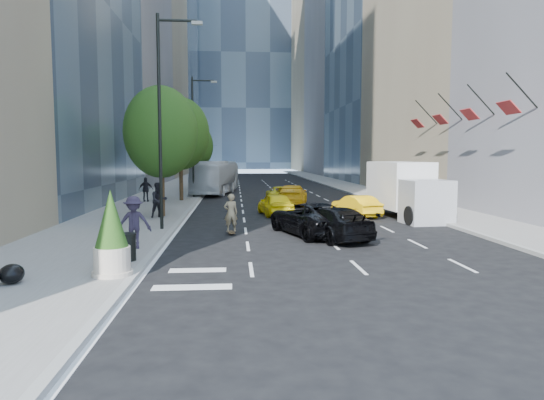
{
  "coord_description": "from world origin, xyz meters",
  "views": [
    {
      "loc": [
        -3.0,
        -19.26,
        3.64
      ],
      "look_at": [
        -1.31,
        2.85,
        1.6
      ],
      "focal_mm": 32.0,
      "sensor_mm": 36.0,
      "label": 1
    }
  ],
  "objects": [
    {
      "name": "tower_right_far",
      "position": [
        22.0,
        98.0,
        25.0
      ],
      "size": [
        20.0,
        24.0,
        50.0
      ],
      "primitive_type": "cube",
      "color": "#7A6A54",
      "rests_on": "ground"
    },
    {
      "name": "pedestrian_a",
      "position": [
        -7.26,
        8.14,
        1.14
      ],
      "size": [
        1.2,
        1.11,
        1.99
      ],
      "primitive_type": "imported",
      "rotation": [
        0.0,
        0.0,
        0.48
      ],
      "color": "black",
      "rests_on": "sidewalk_left"
    },
    {
      "name": "tree_mid",
      "position": [
        -7.2,
        19.0,
        5.32
      ],
      "size": [
        4.5,
        4.5,
        7.99
      ],
      "color": "#332613",
      "rests_on": "sidewalk_left"
    },
    {
      "name": "pedestrian_c",
      "position": [
        -6.8,
        -0.91,
        1.14
      ],
      "size": [
        1.35,
        0.86,
        1.98
      ],
      "primitive_type": "imported",
      "rotation": [
        0.0,
        0.0,
        0.1
      ],
      "color": "#282131",
      "rests_on": "sidewalk_left"
    },
    {
      "name": "ground",
      "position": [
        0.0,
        0.0,
        0.0
      ],
      "size": [
        160.0,
        160.0,
        0.0
      ],
      "primitive_type": "plane",
      "color": "black",
      "rests_on": "ground"
    },
    {
      "name": "skateboarder",
      "position": [
        -3.2,
        3.0,
        0.88
      ],
      "size": [
        0.7,
        0.52,
        1.77
      ],
      "primitive_type": "imported",
      "rotation": [
        0.0,
        0.0,
        3.3
      ],
      "color": "#8A7756",
      "rests_on": "ground"
    },
    {
      "name": "box_truck",
      "position": [
        6.96,
        8.25,
        1.66
      ],
      "size": [
        3.05,
        7.0,
        3.26
      ],
      "rotation": [
        0.0,
        0.0,
        0.09
      ],
      "color": "silver",
      "rests_on": "ground"
    },
    {
      "name": "taxi_a",
      "position": [
        -0.55,
        10.1,
        0.69
      ],
      "size": [
        2.19,
        4.24,
        1.38
      ],
      "primitive_type": "imported",
      "rotation": [
        0.0,
        0.0,
        3.28
      ],
      "color": "yellow",
      "rests_on": "ground"
    },
    {
      "name": "pedestrian_b",
      "position": [
        -9.74,
        18.0,
        1.07
      ],
      "size": [
        1.08,
        0.46,
        1.85
      ],
      "primitive_type": "imported",
      "rotation": [
        0.0,
        0.0,
        3.15
      ],
      "color": "black",
      "rests_on": "sidewalk_left"
    },
    {
      "name": "taxi_b",
      "position": [
        4.2,
        9.01,
        0.64
      ],
      "size": [
        2.4,
        4.12,
        1.28
      ],
      "primitive_type": "imported",
      "rotation": [
        0.0,
        0.0,
        3.43
      ],
      "color": "#F0B20C",
      "rests_on": "ground"
    },
    {
      "name": "tower_right_mid",
      "position": [
        22.0,
        74.0,
        32.5
      ],
      "size": [
        20.0,
        24.0,
        65.0
      ],
      "primitive_type": "cube",
      "color": "slate",
      "rests_on": "ground"
    },
    {
      "name": "city_bus",
      "position": [
        -4.8,
        27.24,
        1.56
      ],
      "size": [
        4.3,
        11.46,
        3.12
      ],
      "primitive_type": "imported",
      "rotation": [
        0.0,
        0.0,
        -0.15
      ],
      "color": "silver",
      "rests_on": "ground"
    },
    {
      "name": "facade_flags",
      "position": [
        10.64,
        10.0,
        6.18
      ],
      "size": [
        1.85,
        13.3,
        2.05
      ],
      "color": "black",
      "rests_on": "ground"
    },
    {
      "name": "lamp_near",
      "position": [
        -6.32,
        4.0,
        5.81
      ],
      "size": [
        2.13,
        0.22,
        10.0
      ],
      "color": "black",
      "rests_on": "sidewalk_left"
    },
    {
      "name": "black_sedan_lincoln",
      "position": [
        0.5,
        2.73,
        0.74
      ],
      "size": [
        3.97,
        5.85,
        1.49
      ],
      "primitive_type": "imported",
      "rotation": [
        0.0,
        0.0,
        3.45
      ],
      "color": "black",
      "rests_on": "ground"
    },
    {
      "name": "traffic_signal",
      "position": [
        -6.4,
        40.0,
        4.23
      ],
      "size": [
        2.48,
        0.53,
        5.2
      ],
      "color": "black",
      "rests_on": "sidewalk_left"
    },
    {
      "name": "tower_distant",
      "position": [
        0.0,
        120.0,
        45.0
      ],
      "size": [
        40.0,
        20.0,
        90.0
      ],
      "primitive_type": "cube",
      "color": "#2F3B4A",
      "rests_on": "ground"
    },
    {
      "name": "lamp_far",
      "position": [
        -6.32,
        22.0,
        5.81
      ],
      "size": [
        2.13,
        0.22,
        10.0
      ],
      "color": "black",
      "rests_on": "sidewalk_left"
    },
    {
      "name": "planter_shrub",
      "position": [
        -6.6,
        -5.0,
        1.35
      ],
      "size": [
        1.05,
        1.05,
        2.51
      ],
      "color": "#C0B29F",
      "rests_on": "sidewalk_left"
    },
    {
      "name": "black_sedan_mercedes",
      "position": [
        1.2,
        1.41,
        0.71
      ],
      "size": [
        3.39,
        5.26,
        1.42
      ],
      "primitive_type": "imported",
      "rotation": [
        0.0,
        0.0,
        3.45
      ],
      "color": "black",
      "rests_on": "ground"
    },
    {
      "name": "trash_can",
      "position": [
        -6.6,
        -3.05,
        0.59
      ],
      "size": [
        0.58,
        0.58,
        0.88
      ],
      "primitive_type": "cylinder",
      "color": "black",
      "rests_on": "sidewalk_left"
    },
    {
      "name": "tree_near",
      "position": [
        -7.2,
        9.0,
        4.97
      ],
      "size": [
        4.2,
        4.2,
        7.46
      ],
      "color": "#332613",
      "rests_on": "sidewalk_left"
    },
    {
      "name": "sidewalk_left",
      "position": [
        -9.0,
        30.0,
        0.07
      ],
      "size": [
        6.0,
        120.0,
        0.15
      ],
      "primitive_type": "cube",
      "color": "slate",
      "rests_on": "ground"
    },
    {
      "name": "tree_far",
      "position": [
        -7.2,
        32.0,
        4.62
      ],
      "size": [
        3.9,
        3.9,
        6.92
      ],
      "color": "#332613",
      "rests_on": "sidewalk_left"
    },
    {
      "name": "tower_left_end",
      "position": [
        -22.0,
        92.0,
        30.0
      ],
      "size": [
        20.0,
        28.0,
        60.0
      ],
      "primitive_type": "cube",
      "color": "#2F3B4A",
      "rests_on": "ground"
    },
    {
      "name": "sidewalk_right",
      "position": [
        10.0,
        30.0,
        0.07
      ],
      "size": [
        4.0,
        120.0,
        0.15
      ],
      "primitive_type": "cube",
      "color": "slate",
      "rests_on": "ground"
    },
    {
      "name": "taxi_c",
      "position": [
        0.5,
        18.0,
        0.63
      ],
      "size": [
        2.15,
        4.59,
        1.27
      ],
      "primitive_type": "imported",
      "rotation": [
        0.0,
        0.0,
        3.13
      ],
      "color": "#D5C50B",
      "rests_on": "ground"
    },
    {
      "name": "taxi_d",
      "position": [
        1.2,
        16.11,
        0.74
      ],
      "size": [
        2.98,
        5.42,
        1.49
      ],
      "primitive_type": "imported",
      "rotation": [
        0.0,
        0.0,
        2.96
      ],
      "color": "#E4A30C",
      "rests_on": "ground"
    },
    {
      "name": "garbage_bags",
      "position": [
        -9.29,
        -5.96,
        0.41
      ],
      "size": [
        1.11,
        1.07,
        0.55
      ],
      "color": "black",
      "rests_on": "sidewalk_left"
    }
  ]
}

